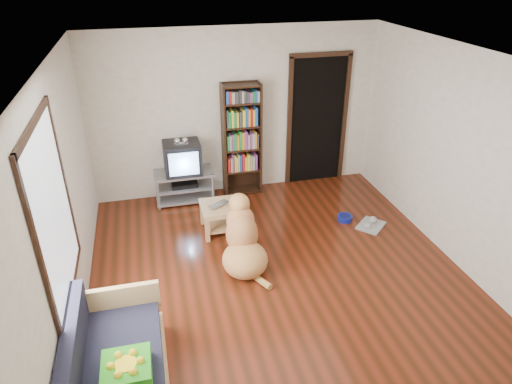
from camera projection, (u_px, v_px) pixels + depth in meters
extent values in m
plane|color=#5A1E0F|center=(280.00, 278.00, 5.55)|extent=(5.00, 5.00, 0.00)
plane|color=white|center=(287.00, 60.00, 4.34)|extent=(5.00, 5.00, 0.00)
plane|color=silver|center=(236.00, 113.00, 7.09)|extent=(4.50, 0.00, 4.50)
plane|color=silver|center=(403.00, 358.00, 2.80)|extent=(4.50, 0.00, 4.50)
plane|color=silver|center=(63.00, 207.00, 4.46)|extent=(0.00, 5.00, 5.00)
plane|color=silver|center=(464.00, 162.00, 5.43)|extent=(0.00, 5.00, 5.00)
cube|color=green|center=(127.00, 370.00, 3.73)|extent=(0.40, 0.40, 0.13)
imported|color=#BBBABF|center=(221.00, 206.00, 6.29)|extent=(0.37, 0.33, 0.02)
cylinder|color=navy|center=(345.00, 218.00, 6.72)|extent=(0.22, 0.22, 0.08)
cube|color=#9F9F9F|center=(371.00, 226.00, 6.58)|extent=(0.51, 0.50, 0.03)
cube|color=white|center=(54.00, 215.00, 3.94)|extent=(0.02, 1.30, 1.60)
cube|color=black|center=(33.00, 124.00, 3.56)|extent=(0.03, 1.42, 0.06)
cube|color=black|center=(72.00, 289.00, 4.32)|extent=(0.03, 1.42, 0.06)
cube|color=black|center=(41.00, 262.00, 3.34)|extent=(0.03, 0.06, 1.70)
cube|color=black|center=(64.00, 180.00, 4.54)|extent=(0.03, 0.06, 1.70)
cube|color=black|center=(317.00, 122.00, 7.48)|extent=(0.90, 0.02, 2.10)
cube|color=black|center=(289.00, 124.00, 7.37)|extent=(0.07, 0.05, 2.14)
cube|color=black|center=(344.00, 120.00, 7.57)|extent=(0.07, 0.05, 2.14)
cube|color=black|center=(322.00, 54.00, 6.97)|extent=(1.03, 0.05, 0.07)
cube|color=#99999E|center=(184.00, 173.00, 7.06)|extent=(0.90, 0.45, 0.04)
cube|color=#99999E|center=(185.00, 186.00, 7.17)|extent=(0.86, 0.42, 0.03)
cube|color=#99999E|center=(185.00, 197.00, 7.26)|extent=(0.90, 0.45, 0.04)
cylinder|color=#99999E|center=(158.00, 195.00, 6.91)|extent=(0.04, 0.04, 0.50)
cylinder|color=#99999E|center=(213.00, 189.00, 7.09)|extent=(0.04, 0.04, 0.50)
cylinder|color=#99999E|center=(157.00, 184.00, 7.25)|extent=(0.04, 0.04, 0.50)
cylinder|color=#99999E|center=(209.00, 178.00, 7.43)|extent=(0.04, 0.04, 0.50)
cube|color=black|center=(184.00, 183.00, 7.15)|extent=(0.40, 0.30, 0.07)
cube|color=black|center=(182.00, 158.00, 6.94)|extent=(0.55, 0.48, 0.48)
cube|color=black|center=(181.00, 153.00, 7.11)|extent=(0.40, 0.14, 0.36)
cube|color=#8CBFF2|center=(184.00, 164.00, 6.73)|extent=(0.44, 0.02, 0.36)
cube|color=silver|center=(181.00, 144.00, 6.78)|extent=(0.20, 0.07, 0.02)
sphere|color=silver|center=(177.00, 141.00, 6.75)|extent=(0.09, 0.09, 0.09)
sphere|color=silver|center=(185.00, 140.00, 6.78)|extent=(0.09, 0.09, 0.09)
cube|color=black|center=(224.00, 142.00, 7.09)|extent=(0.03, 0.30, 1.80)
cube|color=black|center=(259.00, 139.00, 7.21)|extent=(0.03, 0.30, 1.80)
cube|color=black|center=(240.00, 137.00, 7.27)|extent=(0.60, 0.02, 1.80)
cube|color=black|center=(242.00, 189.00, 7.55)|extent=(0.56, 0.28, 0.02)
cube|color=black|center=(242.00, 169.00, 7.38)|extent=(0.56, 0.28, 0.03)
cube|color=black|center=(242.00, 148.00, 7.21)|extent=(0.56, 0.28, 0.02)
cube|color=black|center=(241.00, 126.00, 7.04)|extent=(0.56, 0.28, 0.02)
cube|color=black|center=(241.00, 102.00, 6.87)|extent=(0.56, 0.28, 0.02)
cube|color=black|center=(241.00, 85.00, 6.74)|extent=(0.56, 0.28, 0.02)
cube|color=#1E1E2D|center=(119.00, 383.00, 3.80)|extent=(0.74, 1.74, 0.18)
cube|color=#1E1E2D|center=(70.00, 368.00, 3.60)|extent=(0.12, 1.74, 0.40)
cube|color=tan|center=(118.00, 300.00, 4.46)|extent=(0.80, 0.06, 0.30)
cube|color=tan|center=(221.00, 207.00, 6.34)|extent=(0.55, 0.55, 0.06)
cube|color=tan|center=(221.00, 224.00, 6.46)|extent=(0.45, 0.45, 0.03)
cube|color=tan|center=(207.00, 231.00, 6.18)|extent=(0.06, 0.06, 0.34)
cube|color=tan|center=(241.00, 226.00, 6.28)|extent=(0.06, 0.06, 0.34)
cube|color=tan|center=(202.00, 214.00, 6.58)|extent=(0.06, 0.06, 0.34)
cube|color=tan|center=(234.00, 210.00, 6.68)|extent=(0.06, 0.06, 0.34)
ellipsoid|color=tan|center=(245.00, 260.00, 5.59)|extent=(0.60, 0.65, 0.42)
ellipsoid|color=#B37645|center=(242.00, 234.00, 5.68)|extent=(0.43, 0.47, 0.55)
ellipsoid|color=#CC844E|center=(240.00, 220.00, 5.71)|extent=(0.38, 0.34, 0.39)
ellipsoid|color=tan|center=(239.00, 203.00, 5.67)|extent=(0.27, 0.30, 0.24)
ellipsoid|color=tan|center=(238.00, 200.00, 5.80)|extent=(0.12, 0.22, 0.10)
sphere|color=black|center=(237.00, 196.00, 5.89)|extent=(0.05, 0.05, 0.05)
ellipsoid|color=#BC7B48|center=(232.00, 206.00, 5.62)|extent=(0.07, 0.09, 0.17)
ellipsoid|color=#C6834C|center=(247.00, 205.00, 5.65)|extent=(0.07, 0.09, 0.17)
cylinder|color=tan|center=(233.00, 237.00, 5.94)|extent=(0.10, 0.14, 0.45)
cylinder|color=#B79B46|center=(246.00, 236.00, 5.97)|extent=(0.10, 0.14, 0.45)
sphere|color=tan|center=(233.00, 247.00, 6.08)|extent=(0.12, 0.12, 0.12)
sphere|color=tan|center=(245.00, 246.00, 6.11)|extent=(0.12, 0.12, 0.12)
cylinder|color=#C17C4A|center=(260.00, 280.00, 5.46)|extent=(0.25, 0.39, 0.09)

